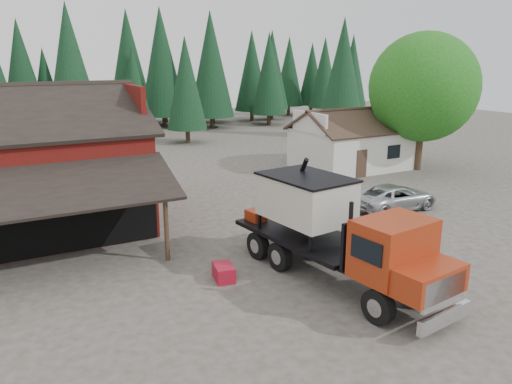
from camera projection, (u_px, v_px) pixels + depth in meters
name	position (u px, v px, depth m)	size (l,w,h in m)	color
ground	(305.00, 253.00, 21.99)	(120.00, 120.00, 0.00)	#484139
red_barn	(9.00, 175.00, 24.63)	(12.80, 13.63, 7.18)	maroon
farmhouse	(352.00, 146.00, 38.57)	(8.60, 6.42, 4.65)	silver
deciduous_tree	(424.00, 91.00, 36.74)	(8.00, 8.00, 10.20)	#382619
conifer_backdrop	(102.00, 132.00, 57.63)	(76.00, 16.00, 16.00)	black
near_pine_b	(186.00, 83.00, 48.67)	(3.96, 3.96, 10.40)	#382619
near_pine_c	(343.00, 71.00, 52.37)	(4.84, 4.84, 12.40)	#382619
near_pine_d	(70.00, 67.00, 47.07)	(5.28, 5.28, 13.40)	#382619
feed_truck	(335.00, 229.00, 18.81)	(3.76, 10.02, 4.42)	black
silver_car	(394.00, 197.00, 28.03)	(2.41, 5.23, 1.45)	#B8BBC0
equip_box	(224.00, 272.00, 19.27)	(0.70, 1.10, 0.60)	maroon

